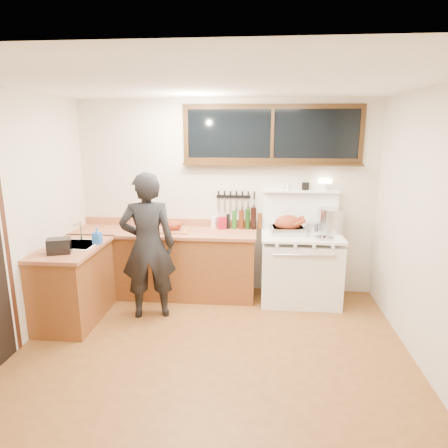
# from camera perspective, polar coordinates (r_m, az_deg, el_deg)

# --- Properties ---
(ground_plane) EXTENTS (4.00, 3.50, 0.02)m
(ground_plane) POSITION_cam_1_polar(r_m,az_deg,el_deg) (4.25, -1.77, -18.18)
(ground_plane) COLOR brown
(room_shell) EXTENTS (4.10, 3.60, 2.65)m
(room_shell) POSITION_cam_1_polar(r_m,az_deg,el_deg) (3.66, -1.96, 4.54)
(room_shell) COLOR beige
(room_shell) RESTS_ON ground
(counter_back) EXTENTS (2.44, 0.64, 1.00)m
(counter_back) POSITION_cam_1_polar(r_m,az_deg,el_deg) (5.48, -8.37, -5.43)
(counter_back) COLOR brown
(counter_back) RESTS_ON ground
(counter_left) EXTENTS (0.64, 1.09, 0.90)m
(counter_left) POSITION_cam_1_polar(r_m,az_deg,el_deg) (5.04, -20.66, -7.92)
(counter_left) COLOR brown
(counter_left) RESTS_ON ground
(sink_unit) EXTENTS (0.50, 0.45, 0.37)m
(sink_unit) POSITION_cam_1_polar(r_m,az_deg,el_deg) (4.98, -20.46, -3.38)
(sink_unit) COLOR white
(sink_unit) RESTS_ON counter_left
(vintage_stove) EXTENTS (1.02, 0.74, 1.58)m
(vintage_stove) POSITION_cam_1_polar(r_m,az_deg,el_deg) (5.32, 10.84, -5.96)
(vintage_stove) COLOR white
(vintage_stove) RESTS_ON ground
(back_window) EXTENTS (2.32, 0.13, 0.77)m
(back_window) POSITION_cam_1_polar(r_m,az_deg,el_deg) (5.31, 6.90, 11.74)
(back_window) COLOR black
(back_window) RESTS_ON room_shell
(knife_strip) EXTENTS (0.52, 0.03, 0.28)m
(knife_strip) POSITION_cam_1_polar(r_m,az_deg,el_deg) (5.40, 1.57, 3.81)
(knife_strip) COLOR black
(knife_strip) RESTS_ON room_shell
(man) EXTENTS (0.72, 0.56, 1.75)m
(man) POSITION_cam_1_polar(r_m,az_deg,el_deg) (4.77, -10.81, -3.12)
(man) COLOR black
(man) RESTS_ON ground
(soap_bottle) EXTENTS (0.10, 0.10, 0.20)m
(soap_bottle) POSITION_cam_1_polar(r_m,az_deg,el_deg) (4.88, -17.68, -1.61)
(soap_bottle) COLOR blue
(soap_bottle) RESTS_ON counter_left
(toaster) EXTENTS (0.28, 0.24, 0.17)m
(toaster) POSITION_cam_1_polar(r_m,az_deg,el_deg) (4.67, -22.52, -2.92)
(toaster) COLOR black
(toaster) RESTS_ON counter_left
(cutting_board) EXTENTS (0.44, 0.34, 0.14)m
(cutting_board) POSITION_cam_1_polar(r_m,az_deg,el_deg) (5.29, -7.35, -0.45)
(cutting_board) COLOR #A36041
(cutting_board) RESTS_ON counter_back
(roast_turkey) EXTENTS (0.48, 0.37, 0.25)m
(roast_turkey) POSITION_cam_1_polar(r_m,az_deg,el_deg) (5.15, 9.15, -0.33)
(roast_turkey) COLOR silver
(roast_turkey) RESTS_ON vintage_stove
(stockpot) EXTENTS (0.41, 0.41, 0.32)m
(stockpot) POSITION_cam_1_polar(r_m,az_deg,el_deg) (5.35, 15.00, 0.49)
(stockpot) COLOR silver
(stockpot) RESTS_ON vintage_stove
(saucepan) EXTENTS (0.17, 0.28, 0.12)m
(saucepan) POSITION_cam_1_polar(r_m,az_deg,el_deg) (5.36, 12.24, -0.40)
(saucepan) COLOR silver
(saucepan) RESTS_ON vintage_stove
(pot_lid) EXTENTS (0.30, 0.30, 0.04)m
(pot_lid) POSITION_cam_1_polar(r_m,az_deg,el_deg) (5.05, 14.16, -1.91)
(pot_lid) COLOR silver
(pot_lid) RESTS_ON vintage_stove
(coffee_tin) EXTENTS (0.13, 0.12, 0.16)m
(coffee_tin) POSITION_cam_1_polar(r_m,az_deg,el_deg) (5.36, -0.32, 0.16)
(coffee_tin) COLOR maroon
(coffee_tin) RESTS_ON counter_back
(pitcher) EXTENTS (0.09, 0.09, 0.15)m
(pitcher) POSITION_cam_1_polar(r_m,az_deg,el_deg) (5.44, -1.46, 0.29)
(pitcher) COLOR white
(pitcher) RESTS_ON counter_back
(bottle_cluster) EXTENTS (0.48, 0.07, 0.30)m
(bottle_cluster) POSITION_cam_1_polar(r_m,az_deg,el_deg) (5.35, 3.09, 0.66)
(bottle_cluster) COLOR black
(bottle_cluster) RESTS_ON counter_back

